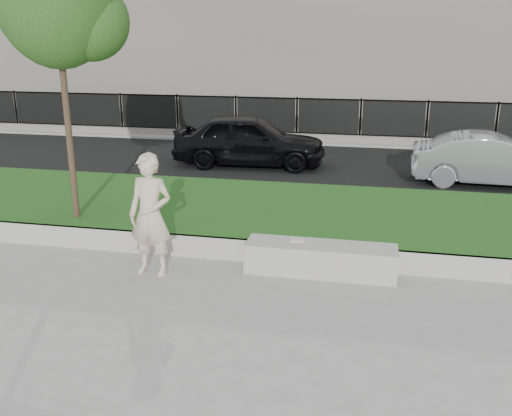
% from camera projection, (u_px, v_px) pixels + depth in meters
% --- Properties ---
extents(ground, '(90.00, 90.00, 0.00)m').
position_uv_depth(ground, '(228.00, 286.00, 8.91)').
color(ground, gray).
rests_on(ground, ground).
extents(grass_bank, '(34.00, 4.00, 0.40)m').
position_uv_depth(grass_bank, '(265.00, 216.00, 11.65)').
color(grass_bank, '#0E3A13').
rests_on(grass_bank, ground).
extents(grass_kerb, '(34.00, 0.08, 0.40)m').
position_uv_depth(grass_kerb, '(243.00, 250.00, 9.82)').
color(grass_kerb, '#AAA79F').
rests_on(grass_kerb, ground).
extents(street, '(34.00, 7.00, 0.04)m').
position_uv_depth(street, '(300.00, 165.00, 16.84)').
color(street, black).
rests_on(street, ground).
extents(far_pavement, '(34.00, 3.00, 0.12)m').
position_uv_depth(far_pavement, '(316.00, 137.00, 21.04)').
color(far_pavement, gray).
rests_on(far_pavement, ground).
extents(iron_fence, '(32.00, 0.30, 1.50)m').
position_uv_depth(iron_fence, '(314.00, 128.00, 19.96)').
color(iron_fence, slate).
rests_on(iron_fence, far_pavement).
extents(building_facade, '(34.00, 10.00, 10.00)m').
position_uv_depth(building_facade, '(336.00, 4.00, 26.11)').
color(building_facade, slate).
rests_on(building_facade, ground).
extents(stone_bench, '(2.44, 0.61, 0.50)m').
position_uv_depth(stone_bench, '(321.00, 259.00, 9.31)').
color(stone_bench, '#AAA79F').
rests_on(stone_bench, ground).
extents(man, '(0.77, 0.54, 2.00)m').
position_uv_depth(man, '(150.00, 215.00, 9.10)').
color(man, beige).
rests_on(man, ground).
extents(book, '(0.25, 0.20, 0.03)m').
position_uv_depth(book, '(297.00, 240.00, 9.41)').
color(book, beige).
rests_on(book, stone_bench).
extents(car_dark, '(4.44, 1.96, 1.49)m').
position_uv_depth(car_dark, '(250.00, 140.00, 16.50)').
color(car_dark, black).
rests_on(car_dark, street).
extents(car_silver, '(3.99, 1.51, 1.30)m').
position_uv_depth(car_silver, '(492.00, 160.00, 14.40)').
color(car_silver, '#989BA1').
rests_on(car_silver, street).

